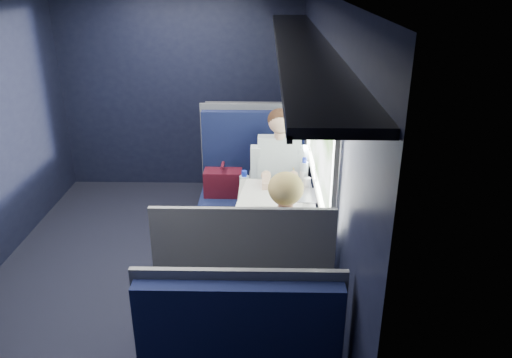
{
  "coord_description": "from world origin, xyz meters",
  "views": [
    {
      "loc": [
        0.97,
        -3.58,
        2.47
      ],
      "look_at": [
        0.9,
        0.0,
        0.95
      ],
      "focal_mm": 35.0,
      "sensor_mm": 36.0,
      "label": 1
    }
  ],
  "objects_px": {
    "seat_bay_far": "(246,305)",
    "cup": "(307,183)",
    "table": "(272,212)",
    "man": "(279,173)",
    "woman": "(284,251)",
    "laptop": "(309,190)",
    "seat_row_front": "(255,161)",
    "seat_bay_near": "(251,194)",
    "bottle_small": "(304,172)"
  },
  "relations": [
    {
      "from": "table",
      "to": "cup",
      "type": "bearing_deg",
      "value": 47.69
    },
    {
      "from": "seat_bay_near",
      "to": "seat_row_front",
      "type": "bearing_deg",
      "value": 89.12
    },
    {
      "from": "bottle_small",
      "to": "cup",
      "type": "xyz_separation_m",
      "value": [
        0.02,
        -0.09,
        -0.06
      ]
    },
    {
      "from": "seat_bay_near",
      "to": "seat_bay_far",
      "type": "distance_m",
      "value": 1.74
    },
    {
      "from": "table",
      "to": "seat_bay_near",
      "type": "bearing_deg",
      "value": 102.76
    },
    {
      "from": "table",
      "to": "seat_bay_far",
      "type": "distance_m",
      "value": 0.93
    },
    {
      "from": "cup",
      "to": "man",
      "type": "bearing_deg",
      "value": 121.74
    },
    {
      "from": "seat_bay_far",
      "to": "man",
      "type": "bearing_deg",
      "value": 80.97
    },
    {
      "from": "laptop",
      "to": "cup",
      "type": "relative_size",
      "value": 3.56
    },
    {
      "from": "seat_bay_near",
      "to": "seat_row_front",
      "type": "distance_m",
      "value": 0.93
    },
    {
      "from": "seat_row_front",
      "to": "man",
      "type": "height_order",
      "value": "man"
    },
    {
      "from": "seat_bay_far",
      "to": "laptop",
      "type": "relative_size",
      "value": 4.26
    },
    {
      "from": "seat_bay_far",
      "to": "woman",
      "type": "distance_m",
      "value": 0.43
    },
    {
      "from": "man",
      "to": "bottle_small",
      "type": "xyz_separation_m",
      "value": [
        0.21,
        -0.29,
        0.13
      ]
    },
    {
      "from": "bottle_small",
      "to": "laptop",
      "type": "bearing_deg",
      "value": -84.41
    },
    {
      "from": "bottle_small",
      "to": "table",
      "type": "bearing_deg",
      "value": -123.63
    },
    {
      "from": "man",
      "to": "woman",
      "type": "xyz_separation_m",
      "value": [
        0.0,
        -1.41,
        0.01
      ]
    },
    {
      "from": "table",
      "to": "seat_row_front",
      "type": "relative_size",
      "value": 0.86
    },
    {
      "from": "table",
      "to": "bottle_small",
      "type": "distance_m",
      "value": 0.53
    },
    {
      "from": "seat_row_front",
      "to": "cup",
      "type": "xyz_separation_m",
      "value": [
        0.48,
        -1.47,
        0.37
      ]
    },
    {
      "from": "seat_bay_near",
      "to": "cup",
      "type": "relative_size",
      "value": 15.17
    },
    {
      "from": "table",
      "to": "seat_bay_far",
      "type": "height_order",
      "value": "seat_bay_far"
    },
    {
      "from": "man",
      "to": "bottle_small",
      "type": "relative_size",
      "value": 5.62
    },
    {
      "from": "seat_bay_near",
      "to": "man",
      "type": "distance_m",
      "value": 0.43
    },
    {
      "from": "laptop",
      "to": "table",
      "type": "bearing_deg",
      "value": -154.79
    },
    {
      "from": "seat_bay_far",
      "to": "cup",
      "type": "relative_size",
      "value": 15.17
    },
    {
      "from": "table",
      "to": "man",
      "type": "height_order",
      "value": "man"
    },
    {
      "from": "woman",
      "to": "laptop",
      "type": "bearing_deg",
      "value": 74.61
    },
    {
      "from": "table",
      "to": "seat_bay_near",
      "type": "distance_m",
      "value": 0.92
    },
    {
      "from": "seat_bay_far",
      "to": "bottle_small",
      "type": "relative_size",
      "value": 5.36
    },
    {
      "from": "table",
      "to": "man",
      "type": "distance_m",
      "value": 0.7
    },
    {
      "from": "table",
      "to": "seat_row_front",
      "type": "bearing_deg",
      "value": 95.8
    },
    {
      "from": "seat_bay_near",
      "to": "bottle_small",
      "type": "bearing_deg",
      "value": -44.03
    },
    {
      "from": "cup",
      "to": "seat_row_front",
      "type": "bearing_deg",
      "value": 108.09
    },
    {
      "from": "cup",
      "to": "woman",
      "type": "bearing_deg",
      "value": -102.54
    },
    {
      "from": "table",
      "to": "laptop",
      "type": "height_order",
      "value": "laptop"
    },
    {
      "from": "woman",
      "to": "seat_row_front",
      "type": "bearing_deg",
      "value": 95.7
    },
    {
      "from": "seat_row_front",
      "to": "woman",
      "type": "height_order",
      "value": "woman"
    },
    {
      "from": "laptop",
      "to": "bottle_small",
      "type": "distance_m",
      "value": 0.28
    },
    {
      "from": "laptop",
      "to": "cup",
      "type": "bearing_deg",
      "value": 91.15
    },
    {
      "from": "woman",
      "to": "seat_bay_near",
      "type": "bearing_deg",
      "value": 99.52
    },
    {
      "from": "laptop",
      "to": "bottle_small",
      "type": "height_order",
      "value": "bottle_small"
    },
    {
      "from": "seat_bay_far",
      "to": "seat_row_front",
      "type": "bearing_deg",
      "value": 90.0
    },
    {
      "from": "table",
      "to": "seat_bay_far",
      "type": "relative_size",
      "value": 0.79
    },
    {
      "from": "seat_bay_near",
      "to": "woman",
      "type": "xyz_separation_m",
      "value": [
        0.26,
        -1.58,
        0.3
      ]
    },
    {
      "from": "seat_bay_near",
      "to": "cup",
      "type": "height_order",
      "value": "seat_bay_near"
    },
    {
      "from": "seat_bay_far",
      "to": "seat_bay_near",
      "type": "bearing_deg",
      "value": 90.47
    },
    {
      "from": "seat_row_front",
      "to": "seat_bay_far",
      "type": "bearing_deg",
      "value": -90.0
    },
    {
      "from": "seat_bay_far",
      "to": "seat_row_front",
      "type": "height_order",
      "value": "seat_bay_far"
    },
    {
      "from": "man",
      "to": "seat_row_front",
      "type": "bearing_deg",
      "value": 102.83
    }
  ]
}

